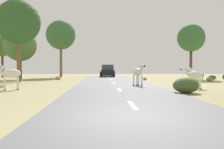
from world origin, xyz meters
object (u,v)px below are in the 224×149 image
object	(u,v)px
tree_3	(61,35)
tree_6	(18,22)
bush_1	(212,77)
tree_1	(20,45)
zebra_2	(193,75)
tree_2	(2,47)
zebra_3	(193,73)
zebra_1	(9,74)
rock_0	(145,79)
rock_1	(58,78)
tree_4	(191,38)
car_0	(107,71)
rock_2	(210,79)
bush_2	(186,85)
zebra_0	(138,72)

from	to	relation	value
tree_3	tree_6	world-z (taller)	tree_3
tree_6	bush_1	world-z (taller)	tree_6
tree_1	tree_3	bearing A→B (deg)	63.01
zebra_2	tree_2	bearing A→B (deg)	77.43
zebra_2	zebra_3	size ratio (longest dim) A/B	1.02
zebra_1	zebra_2	size ratio (longest dim) A/B	1.15
tree_6	bush_1	size ratio (longest dim) A/B	8.97
zebra_3	tree_6	bearing A→B (deg)	43.43
tree_1	bush_1	xyz separation A→B (m)	(22.02, -1.90, -3.75)
rock_0	rock_1	bearing A→B (deg)	170.50
rock_0	tree_3	bearing A→B (deg)	137.33
tree_4	rock_0	distance (m)	9.39
zebra_1	tree_2	xyz separation A→B (m)	(-7.99, 19.55, 3.28)
car_0	rock_0	world-z (taller)	car_0
tree_4	rock_2	xyz separation A→B (m)	(-0.49, -6.56, -4.91)
tree_1	tree_4	world-z (taller)	tree_4
zebra_3	rock_2	bearing A→B (deg)	-101.38
tree_2	bush_2	world-z (taller)	tree_2
tree_2	tree_4	size ratio (longest dim) A/B	0.83
tree_4	rock_0	world-z (taller)	tree_4
zebra_0	zebra_2	bearing A→B (deg)	122.20
zebra_3	car_0	xyz separation A→B (m)	(-7.68, 13.24, -0.00)
zebra_1	tree_3	size ratio (longest dim) A/B	0.20
zebra_2	car_0	bearing A→B (deg)	45.72
bush_1	tree_2	bearing A→B (deg)	163.89
tree_3	rock_0	distance (m)	15.57
tree_1	tree_6	world-z (taller)	tree_6
tree_2	tree_4	bearing A→B (deg)	-9.15
bush_1	rock_1	world-z (taller)	bush_1
zebra_3	rock_0	bearing A→B (deg)	0.93
tree_4	bush_2	xyz separation A→B (m)	(-6.89, -17.83, -4.70)
tree_3	rock_1	xyz separation A→B (m)	(0.98, -8.15, -5.89)
rock_0	tree_4	bearing A→B (deg)	33.03
tree_4	tree_6	distance (m)	20.58
zebra_1	bush_2	xyz separation A→B (m)	(10.24, -2.33, -0.58)
zebra_2	rock_0	world-z (taller)	zebra_2
rock_1	rock_0	bearing A→B (deg)	-9.50
tree_3	zebra_3	bearing A→B (deg)	-43.12
tree_3	bush_1	size ratio (longest dim) A/B	9.67
car_0	tree_3	world-z (taller)	tree_3
car_0	rock_0	distance (m)	10.26
car_0	tree_4	distance (m)	12.46
tree_3	rock_0	world-z (taller)	tree_3
tree_1	rock_0	xyz separation A→B (m)	(14.18, -2.70, -3.85)
zebra_0	tree_6	xyz separation A→B (m)	(-10.46, 4.90, 4.55)
tree_2	rock_2	xyz separation A→B (m)	(24.63, -10.60, -4.07)
rock_1	zebra_2	bearing A→B (deg)	-48.45
bush_1	rock_2	world-z (taller)	bush_1
zebra_1	zebra_3	size ratio (longest dim) A/B	1.17
zebra_3	car_0	bearing A→B (deg)	-14.64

